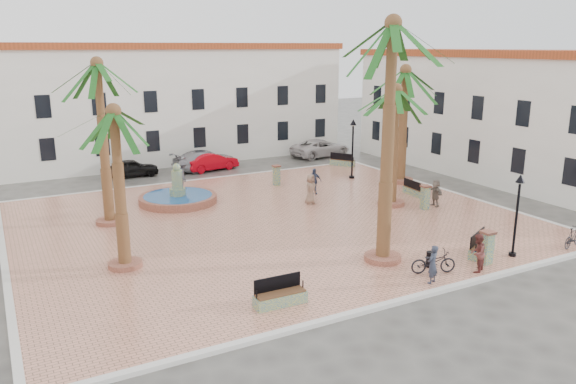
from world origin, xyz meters
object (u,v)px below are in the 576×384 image
object	(u,v)px
bench_ne	(342,162)
bicycle_a	(433,262)
bollard_se	(487,247)
pedestrian_north	(183,175)
pedestrian_east	(435,193)
car_silver	(205,160)
palm_nw	(98,80)
palm_e	(396,104)
lamppost_e	(353,139)
car_white	(321,148)
cyclist_b	(478,253)
car_black	(131,168)
palm_s	(392,49)
pedestrian_fountain_b	(314,181)
lamppost_s	(518,201)
bicycle_b	(573,237)
pedestrian_fountain_a	(310,189)
car_red	(211,161)
litter_bin	(430,259)
bench_e	(415,191)
bench_se	(481,249)
cyclist_a	(433,264)
bollard_n	(276,175)
fountain	(178,197)
bollard_e	(425,197)
bench_s	(280,297)
palm_sw	(115,130)

from	to	relation	value
bench_ne	bicycle_a	distance (m)	21.59
bollard_se	pedestrian_north	world-z (taller)	pedestrian_north
pedestrian_east	car_silver	size ratio (longest dim) A/B	0.31
bicycle_a	pedestrian_north	world-z (taller)	pedestrian_north
palm_nw	bench_ne	xyz separation A→B (m)	(19.09, 6.52, -7.17)
palm_e	pedestrian_north	world-z (taller)	palm_e
lamppost_e	bollard_se	xyz separation A→B (m)	(-4.13, -16.12, -2.08)
palm_e	car_white	bearing A→B (deg)	73.50
cyclist_b	car_black	size ratio (longest dim) A/B	0.43
palm_s	pedestrian_fountain_b	bearing A→B (deg)	74.15
lamppost_s	bicycle_b	distance (m)	3.98
bollard_se	pedestrian_fountain_a	distance (m)	11.92
pedestrian_north	car_black	size ratio (longest dim) A/B	0.50
car_red	litter_bin	bearing A→B (deg)	173.37
palm_nw	litter_bin	bearing A→B (deg)	-49.68
palm_e	lamppost_s	bearing A→B (deg)	-92.87
bench_e	bicycle_b	xyz separation A→B (m)	(0.19, -10.85, 0.22)
bench_se	bench_ne	world-z (taller)	bench_se
palm_nw	car_red	size ratio (longest dim) A/B	2.07
bench_ne	bicycle_a	size ratio (longest dim) A/B	1.04
lamppost_s	litter_bin	distance (m)	4.77
car_silver	cyclist_b	bearing A→B (deg)	173.23
palm_e	car_silver	distance (m)	17.19
pedestrian_north	lamppost_s	bearing A→B (deg)	-141.61
pedestrian_east	bicycle_b	bearing A→B (deg)	11.84
cyclist_a	pedestrian_east	bearing A→B (deg)	-153.82
palm_nw	palm_s	distance (m)	14.68
pedestrian_fountain_b	car_white	world-z (taller)	pedestrian_fountain_b
bench_e	car_red	world-z (taller)	car_red
bollard_n	bicycle_b	world-z (taller)	bollard_n
car_black	car_silver	world-z (taller)	car_silver
palm_e	cyclist_b	bearing A→B (deg)	-108.50
fountain	bench_se	bearing A→B (deg)	-57.98
bollard_se	bicycle_b	distance (m)	5.19
cyclist_b	bicycle_a	bearing A→B (deg)	-50.96
bollard_e	car_white	xyz separation A→B (m)	(3.44, 17.07, -0.13)
bollard_e	cyclist_b	bearing A→B (deg)	-118.44
bench_s	bollard_n	xyz separation A→B (m)	(8.13, 16.13, 0.42)
pedestrian_north	car_white	distance (m)	15.41
bollard_n	cyclist_b	xyz separation A→B (m)	(0.50, -17.27, 0.11)
bollard_n	bollard_e	xyz separation A→B (m)	(4.91, -9.13, 0.01)
lamppost_e	car_red	bearing A→B (deg)	134.06
pedestrian_north	pedestrian_east	size ratio (longest dim) A/B	1.21
lamppost_s	pedestrian_east	bearing A→B (deg)	71.82
car_red	cyclist_a	bearing A→B (deg)	170.66
palm_sw	bicycle_b	size ratio (longest dim) A/B	4.22
bicycle_a	pedestrian_east	xyz separation A→B (m)	(7.07, 7.60, 0.30)
palm_sw	pedestrian_fountain_a	bearing A→B (deg)	21.60
cyclist_a	bicycle_a	bearing A→B (deg)	-155.67
palm_s	bicycle_b	bearing A→B (deg)	-18.09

